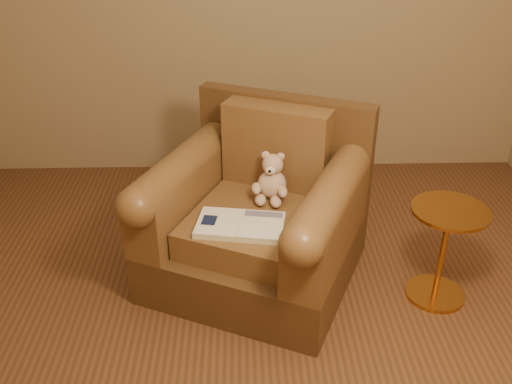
{
  "coord_description": "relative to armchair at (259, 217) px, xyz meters",
  "views": [
    {
      "loc": [
        -0.1,
        -1.98,
        1.99
      ],
      "look_at": [
        -0.03,
        0.57,
        0.56
      ],
      "focal_mm": 40.0,
      "sensor_mm": 36.0,
      "label": 1
    }
  ],
  "objects": [
    {
      "name": "floor",
      "position": [
        0.01,
        -0.66,
        -0.36
      ],
      "size": [
        4.0,
        4.0,
        0.0
      ],
      "primitive_type": "plane",
      "color": "brown",
      "rests_on": "ground"
    },
    {
      "name": "armchair",
      "position": [
        0.0,
        0.0,
        0.0
      ],
      "size": [
        1.33,
        1.31,
        0.92
      ],
      "rotation": [
        0.0,
        0.0,
        -0.42
      ],
      "color": "#4E321A",
      "rests_on": "floor"
    },
    {
      "name": "teddy_bear",
      "position": [
        0.07,
        0.06,
        0.18
      ],
      "size": [
        0.19,
        0.22,
        0.27
      ],
      "rotation": [
        0.0,
        0.0,
        -0.27
      ],
      "color": "#CAA38D",
      "rests_on": "armchair"
    },
    {
      "name": "guidebook",
      "position": [
        -0.1,
        -0.24,
        0.1
      ],
      "size": [
        0.47,
        0.32,
        0.04
      ],
      "rotation": [
        0.0,
        0.0,
        -0.16
      ],
      "color": "beige",
      "rests_on": "armchair"
    },
    {
      "name": "side_table",
      "position": [
        0.94,
        -0.26,
        -0.07
      ],
      "size": [
        0.39,
        0.39,
        0.54
      ],
      "color": "#C27D35",
      "rests_on": "floor"
    }
  ]
}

